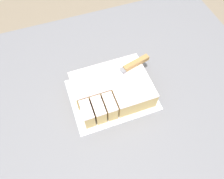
{
  "coord_description": "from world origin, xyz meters",
  "views": [
    {
      "loc": [
        -0.18,
        -0.45,
        1.72
      ],
      "look_at": [
        -0.02,
        -0.0,
        0.94
      ],
      "focal_mm": 35.0,
      "sensor_mm": 36.0,
      "label": 1
    }
  ],
  "objects": [
    {
      "name": "cake_board",
      "position": [
        -0.02,
        -0.0,
        0.89
      ],
      "size": [
        0.36,
        0.28,
        0.01
      ],
      "color": "silver",
      "rests_on": "countertop"
    },
    {
      "name": "cake",
      "position": [
        -0.02,
        0.0,
        0.94
      ],
      "size": [
        0.31,
        0.23,
        0.09
      ],
      "color": "tan",
      "rests_on": "cake_board"
    },
    {
      "name": "ground_plane",
      "position": [
        0.0,
        0.0,
        0.0
      ],
      "size": [
        8.0,
        8.0,
        0.0
      ],
      "primitive_type": "plane",
      "color": "#7F705B"
    },
    {
      "name": "countertop",
      "position": [
        0.0,
        0.0,
        0.44
      ],
      "size": [
        1.4,
        1.1,
        0.89
      ],
      "color": "slate",
      "rests_on": "ground_plane"
    },
    {
      "name": "knife",
      "position": [
        0.08,
        0.05,
        0.99
      ],
      "size": [
        0.28,
        0.09,
        0.02
      ],
      "rotation": [
        0.0,
        0.0,
        3.38
      ],
      "color": "silver",
      "rests_on": "cake"
    }
  ]
}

